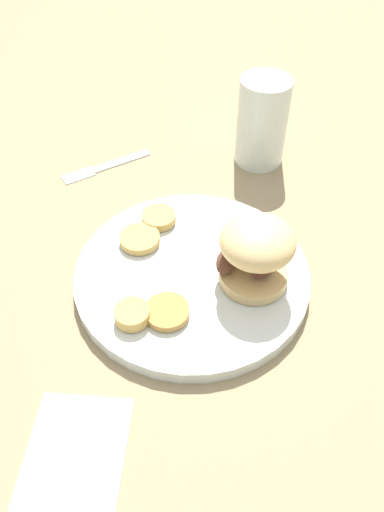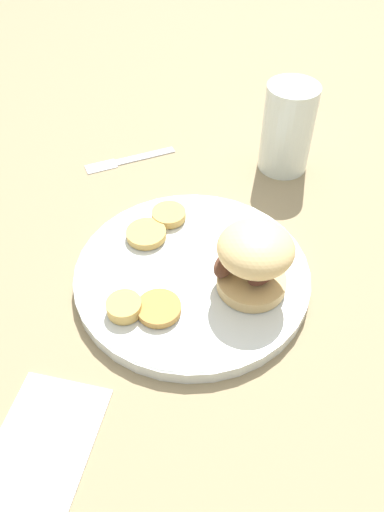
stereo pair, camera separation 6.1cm
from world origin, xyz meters
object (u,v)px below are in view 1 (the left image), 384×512
at_px(sandwich, 255,250).
at_px(fork, 106,166).
at_px(dinner_plate, 192,274).
at_px(drinking_glass, 262,122).

height_order(sandwich, fork, sandwich).
distance_m(dinner_plate, drinking_glass, 0.29).
xyz_separation_m(sandwich, fork, (-0.13, -0.31, -0.07)).
height_order(sandwich, drinking_glass, drinking_glass).
bearing_deg(fork, dinner_plate, 57.69).
relative_size(dinner_plate, sandwich, 2.70).
distance_m(sandwich, drinking_glass, 0.28).
bearing_deg(drinking_glass, sandwich, 20.28).
distance_m(sandwich, fork, 0.34).
bearing_deg(fork, sandwich, 67.76).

